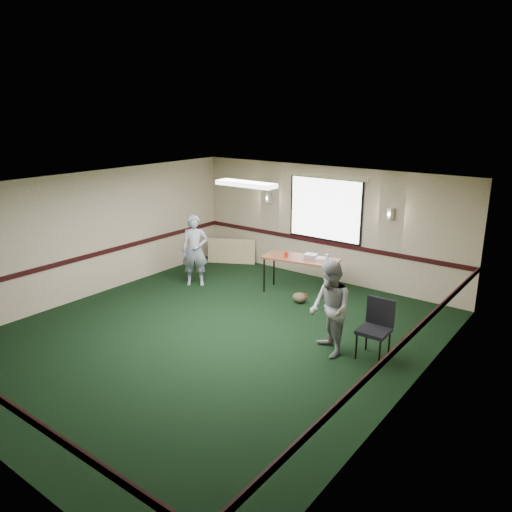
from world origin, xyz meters
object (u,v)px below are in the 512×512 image
Objects in this scene: folding_table at (301,260)px; conference_chair at (377,324)px; projector at (311,256)px; person_left at (195,250)px; person_right at (330,309)px.

folding_table is 1.77× the size of conference_chair.
person_left is (-2.43, -1.10, -0.04)m from projector.
person_left is (-2.24, -0.98, 0.06)m from folding_table.
projector is 0.17× the size of person_right.
person_right is at bearing -54.51° from person_left.
conference_chair is 4.85m from person_left.
person_right reaches higher than conference_chair.
conference_chair reaches higher than projector.
projector is 3.00m from conference_chair.
conference_chair is at bearing 71.76° from person_right.
conference_chair is 0.61× the size of person_right.
projector is at bearing 167.63° from person_right.
person_right reaches higher than folding_table.
projector is 2.66m from person_left.
person_left is at bearing -172.04° from projector.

